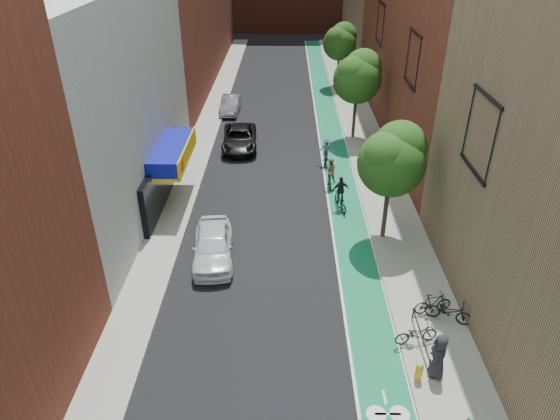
{
  "coord_description": "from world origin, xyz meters",
  "views": [
    {
      "loc": [
        0.44,
        -12.29,
        14.69
      ],
      "look_at": [
        0.14,
        10.32,
        1.5
      ],
      "focal_mm": 32.0,
      "sensor_mm": 36.0,
      "label": 1
    }
  ],
  "objects_px": {
    "cyclist_lane_far": "(326,153)",
    "pedestrian": "(439,356)",
    "parked_car_silver": "(231,104)",
    "cyclist_lane_near": "(330,175)",
    "parked_car_black": "(240,138)",
    "parked_car_white": "(213,245)",
    "fire_hydrant": "(419,371)",
    "cyclist_lane_mid": "(340,197)"
  },
  "relations": [
    {
      "from": "parked_car_black",
      "to": "cyclist_lane_far",
      "type": "distance_m",
      "value": 6.81
    },
    {
      "from": "parked_car_white",
      "to": "parked_car_silver",
      "type": "height_order",
      "value": "parked_car_white"
    },
    {
      "from": "pedestrian",
      "to": "fire_hydrant",
      "type": "height_order",
      "value": "pedestrian"
    },
    {
      "from": "parked_car_black",
      "to": "fire_hydrant",
      "type": "relative_size",
      "value": 6.82
    },
    {
      "from": "parked_car_silver",
      "to": "cyclist_lane_near",
      "type": "distance_m",
      "value": 16.11
    },
    {
      "from": "parked_car_black",
      "to": "cyclist_lane_near",
      "type": "relative_size",
      "value": 2.72
    },
    {
      "from": "parked_car_black",
      "to": "pedestrian",
      "type": "relative_size",
      "value": 2.87
    },
    {
      "from": "parked_car_silver",
      "to": "parked_car_white",
      "type": "bearing_deg",
      "value": -84.81
    },
    {
      "from": "parked_car_silver",
      "to": "fire_hydrant",
      "type": "relative_size",
      "value": 5.45
    },
    {
      "from": "parked_car_silver",
      "to": "pedestrian",
      "type": "height_order",
      "value": "pedestrian"
    },
    {
      "from": "parked_car_white",
      "to": "parked_car_silver",
      "type": "xyz_separation_m",
      "value": [
        -1.31,
        21.96,
        -0.1
      ]
    },
    {
      "from": "parked_car_silver",
      "to": "cyclist_lane_far",
      "type": "distance_m",
      "value": 13.16
    },
    {
      "from": "parked_car_silver",
      "to": "pedestrian",
      "type": "distance_m",
      "value": 31.13
    },
    {
      "from": "cyclist_lane_far",
      "to": "parked_car_white",
      "type": "bearing_deg",
      "value": 70.27
    },
    {
      "from": "parked_car_silver",
      "to": "cyclist_lane_far",
      "type": "height_order",
      "value": "cyclist_lane_far"
    },
    {
      "from": "parked_car_silver",
      "to": "cyclist_lane_near",
      "type": "xyz_separation_m",
      "value": [
        7.65,
        -14.17,
        0.16
      ]
    },
    {
      "from": "fire_hydrant",
      "to": "parked_car_black",
      "type": "bearing_deg",
      "value": 110.94
    },
    {
      "from": "cyclist_lane_near",
      "to": "cyclist_lane_far",
      "type": "height_order",
      "value": "cyclist_lane_near"
    },
    {
      "from": "pedestrian",
      "to": "cyclist_lane_mid",
      "type": "bearing_deg",
      "value": -167.97
    },
    {
      "from": "parked_car_silver",
      "to": "cyclist_lane_near",
      "type": "bearing_deg",
      "value": -59.88
    },
    {
      "from": "cyclist_lane_near",
      "to": "parked_car_black",
      "type": "bearing_deg",
      "value": -47.07
    },
    {
      "from": "cyclist_lane_near",
      "to": "cyclist_lane_far",
      "type": "relative_size",
      "value": 1.03
    },
    {
      "from": "parked_car_black",
      "to": "parked_car_silver",
      "type": "distance_m",
      "value": 8.02
    },
    {
      "from": "parked_car_white",
      "to": "parked_car_black",
      "type": "bearing_deg",
      "value": 83.7
    },
    {
      "from": "parked_car_white",
      "to": "cyclist_lane_near",
      "type": "xyz_separation_m",
      "value": [
        6.34,
        7.79,
        0.06
      ]
    },
    {
      "from": "cyclist_lane_far",
      "to": "cyclist_lane_mid",
      "type": "bearing_deg",
      "value": 103.6
    },
    {
      "from": "pedestrian",
      "to": "parked_car_white",
      "type": "bearing_deg",
      "value": -127.61
    },
    {
      "from": "parked_car_black",
      "to": "cyclist_lane_mid",
      "type": "height_order",
      "value": "cyclist_lane_mid"
    },
    {
      "from": "cyclist_lane_near",
      "to": "pedestrian",
      "type": "height_order",
      "value": "pedestrian"
    },
    {
      "from": "parked_car_black",
      "to": "pedestrian",
      "type": "height_order",
      "value": "pedestrian"
    },
    {
      "from": "cyclist_lane_far",
      "to": "cyclist_lane_near",
      "type": "bearing_deg",
      "value": 99.66
    },
    {
      "from": "parked_car_black",
      "to": "fire_hydrant",
      "type": "bearing_deg",
      "value": -72.34
    },
    {
      "from": "cyclist_lane_mid",
      "to": "fire_hydrant",
      "type": "relative_size",
      "value": 2.58
    },
    {
      "from": "cyclist_lane_far",
      "to": "pedestrian",
      "type": "bearing_deg",
      "value": 108.18
    },
    {
      "from": "parked_car_white",
      "to": "parked_car_black",
      "type": "xyz_separation_m",
      "value": [
        0.14,
        14.07,
        -0.06
      ]
    },
    {
      "from": "parked_car_silver",
      "to": "parked_car_black",
      "type": "bearing_deg",
      "value": -77.83
    },
    {
      "from": "cyclist_lane_far",
      "to": "fire_hydrant",
      "type": "height_order",
      "value": "cyclist_lane_far"
    },
    {
      "from": "cyclist_lane_mid",
      "to": "pedestrian",
      "type": "bearing_deg",
      "value": 87.17
    },
    {
      "from": "parked_car_white",
      "to": "fire_hydrant",
      "type": "xyz_separation_m",
      "value": [
        8.44,
        -7.62,
        -0.24
      ]
    },
    {
      "from": "cyclist_lane_near",
      "to": "cyclist_lane_mid",
      "type": "bearing_deg",
      "value": 97.33
    },
    {
      "from": "parked_car_white",
      "to": "cyclist_lane_far",
      "type": "xyz_separation_m",
      "value": [
        6.34,
        11.25,
        0.01
      ]
    },
    {
      "from": "parked_car_silver",
      "to": "fire_hydrant",
      "type": "height_order",
      "value": "parked_car_silver"
    }
  ]
}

